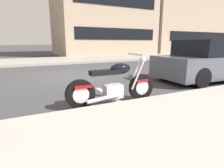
% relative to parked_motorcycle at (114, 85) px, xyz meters
% --- Properties ---
extents(ground_plane, '(260.00, 260.00, 0.00)m').
position_rel_parked_motorcycle_xyz_m(ground_plane, '(0.20, 3.96, -0.42)').
color(ground_plane, '#3D3D3F').
extents(sidewalk_far_curb, '(120.00, 5.00, 0.14)m').
position_rel_parked_motorcycle_xyz_m(sidewalk_far_curb, '(12.20, 10.59, -0.35)').
color(sidewalk_far_curb, gray).
rests_on(sidewalk_far_curb, ground).
extents(parking_stall_stripe, '(0.12, 2.20, 0.01)m').
position_rel_parked_motorcycle_xyz_m(parking_stall_stripe, '(0.20, 0.42, -0.42)').
color(parking_stall_stripe, silver).
rests_on(parking_stall_stripe, ground).
extents(parked_motorcycle, '(2.10, 0.62, 1.11)m').
position_rel_parked_motorcycle_xyz_m(parked_motorcycle, '(0.00, 0.00, 0.00)').
color(parked_motorcycle, black).
rests_on(parked_motorcycle, ground).
extents(parked_car_mid_block, '(4.17, 2.02, 1.44)m').
position_rel_parked_motorcycle_xyz_m(parked_car_mid_block, '(4.39, 0.94, 0.25)').
color(parked_car_mid_block, '#4C515B').
rests_on(parked_car_mid_block, ground).
extents(townhouse_corner_block, '(10.27, 8.64, 10.05)m').
position_rel_parked_motorcycle_xyz_m(townhouse_corner_block, '(6.85, 17.17, 4.60)').
color(townhouse_corner_block, tan).
rests_on(townhouse_corner_block, ground).
extents(townhouse_behind_pole, '(15.75, 8.45, 9.74)m').
position_rel_parked_motorcycle_xyz_m(townhouse_behind_pole, '(20.30, 17.08, 4.45)').
color(townhouse_behind_pole, tan).
rests_on(townhouse_behind_pole, ground).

